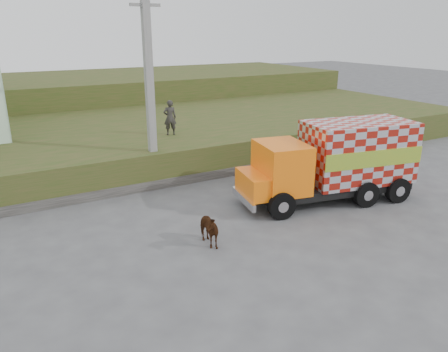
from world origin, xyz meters
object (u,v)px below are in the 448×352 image
cargo_truck (336,161)px  pedestrian (170,118)px  utility_pole (150,89)px  cow (206,229)px

cargo_truck → pedestrian: (-3.69, 7.42, 0.78)m
utility_pole → cow: utility_pole is taller
utility_pole → pedestrian: (1.80, 2.39, -1.74)m
pedestrian → utility_pole: bearing=66.9°
cargo_truck → pedestrian: pedestrian is taller
cow → pedestrian: size_ratio=0.77×
utility_pole → cargo_truck: (5.49, -5.03, -2.52)m
cow → pedestrian: pedestrian is taller
utility_pole → cow: 6.96m
utility_pole → cow: (-0.57, -5.97, -3.53)m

